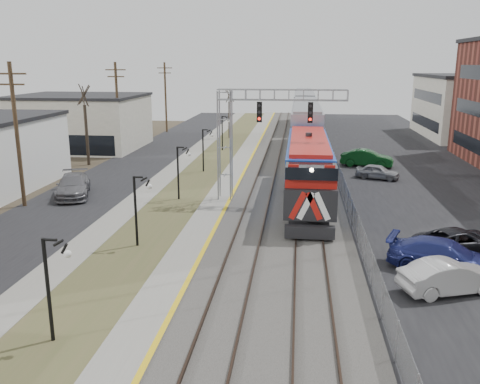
# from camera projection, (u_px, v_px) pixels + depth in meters

# --- Properties ---
(street_west) EXTENTS (7.00, 120.00, 0.04)m
(street_west) POSITION_uv_depth(u_px,v_px,m) (115.00, 177.00, 45.40)
(street_west) COLOR black
(street_west) RESTS_ON ground
(sidewalk) EXTENTS (2.00, 120.00, 0.08)m
(sidewalk) POSITION_uv_depth(u_px,v_px,m) (164.00, 178.00, 44.90)
(sidewalk) COLOR gray
(sidewalk) RESTS_ON ground
(grass_median) EXTENTS (4.00, 120.00, 0.06)m
(grass_median) POSITION_uv_depth(u_px,v_px,m) (197.00, 179.00, 44.57)
(grass_median) COLOR #484F2A
(grass_median) RESTS_ON ground
(platform) EXTENTS (2.00, 120.00, 0.24)m
(platform) POSITION_uv_depth(u_px,v_px,m) (231.00, 179.00, 44.22)
(platform) COLOR gray
(platform) RESTS_ON ground
(ballast_bed) EXTENTS (8.00, 120.00, 0.20)m
(ballast_bed) POSITION_uv_depth(u_px,v_px,m) (289.00, 180.00, 43.67)
(ballast_bed) COLOR #595651
(ballast_bed) RESTS_ON ground
(parking_lot) EXTENTS (16.00, 120.00, 0.04)m
(parking_lot) POSITION_uv_depth(u_px,v_px,m) (433.00, 185.00, 42.36)
(parking_lot) COLOR black
(parking_lot) RESTS_ON ground
(platform_edge) EXTENTS (0.24, 120.00, 0.01)m
(platform_edge) POSITION_uv_depth(u_px,v_px,m) (241.00, 177.00, 44.09)
(platform_edge) COLOR gold
(platform_edge) RESTS_ON platform
(track_near) EXTENTS (1.58, 120.00, 0.15)m
(track_near) POSITION_uv_depth(u_px,v_px,m) (265.00, 178.00, 43.85)
(track_near) COLOR #2D2119
(track_near) RESTS_ON ballast_bed
(track_far) EXTENTS (1.58, 120.00, 0.15)m
(track_far) POSITION_uv_depth(u_px,v_px,m) (306.00, 179.00, 43.46)
(track_far) COLOR #2D2119
(track_far) RESTS_ON ballast_bed
(train) EXTENTS (3.00, 63.05, 5.33)m
(train) POSITION_uv_depth(u_px,v_px,m) (305.00, 124.00, 59.58)
(train) COLOR #153FAA
(train) RESTS_ON ground
(signal_gantry) EXTENTS (9.00, 1.07, 8.15)m
(signal_gantry) POSITION_uv_depth(u_px,v_px,m) (249.00, 126.00, 35.88)
(signal_gantry) COLOR gray
(signal_gantry) RESTS_ON ground
(lampposts) EXTENTS (0.14, 62.14, 4.00)m
(lampposts) POSITION_uv_depth(u_px,v_px,m) (137.00, 210.00, 27.99)
(lampposts) COLOR black
(lampposts) RESTS_ON ground
(utility_poles) EXTENTS (0.28, 80.28, 10.00)m
(utility_poles) POSITION_uv_depth(u_px,v_px,m) (17.00, 136.00, 34.88)
(utility_poles) COLOR #4C3823
(utility_poles) RESTS_ON ground
(fence) EXTENTS (0.04, 120.00, 1.60)m
(fence) POSITION_uv_depth(u_px,v_px,m) (338.00, 173.00, 43.03)
(fence) COLOR gray
(fence) RESTS_ON ground
(bare_trees) EXTENTS (12.30, 42.30, 5.95)m
(bare_trees) POSITION_uv_depth(u_px,v_px,m) (116.00, 140.00, 48.64)
(bare_trees) COLOR #382D23
(bare_trees) RESTS_ON ground
(car_lot_b) EXTENTS (4.73, 2.94, 1.47)m
(car_lot_b) POSITION_uv_depth(u_px,v_px,m) (450.00, 278.00, 22.31)
(car_lot_b) COLOR #BBBBBB
(car_lot_b) RESTS_ON ground
(car_lot_c) EXTENTS (5.48, 3.91, 1.39)m
(car_lot_c) POSITION_uv_depth(u_px,v_px,m) (461.00, 242.00, 26.85)
(car_lot_c) COLOR black
(car_lot_c) RESTS_ON ground
(car_lot_d) EXTENTS (5.83, 3.98, 1.57)m
(car_lot_d) POSITION_uv_depth(u_px,v_px,m) (445.00, 257.00, 24.53)
(car_lot_d) COLOR navy
(car_lot_d) RESTS_ON ground
(car_lot_e) EXTENTS (4.02, 2.74, 1.27)m
(car_lot_e) POSITION_uv_depth(u_px,v_px,m) (378.00, 172.00, 44.34)
(car_lot_e) COLOR gray
(car_lot_e) RESTS_ON ground
(car_lot_f) EXTENTS (5.25, 2.85, 1.64)m
(car_lot_f) POSITION_uv_depth(u_px,v_px,m) (367.00, 159.00, 49.61)
(car_lot_f) COLOR #0C4017
(car_lot_f) RESTS_ON ground
(car_street_b) EXTENTS (4.06, 6.10, 1.64)m
(car_street_b) POSITION_uv_depth(u_px,v_px,m) (73.00, 186.00, 38.54)
(car_street_b) COLOR slate
(car_street_b) RESTS_ON ground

